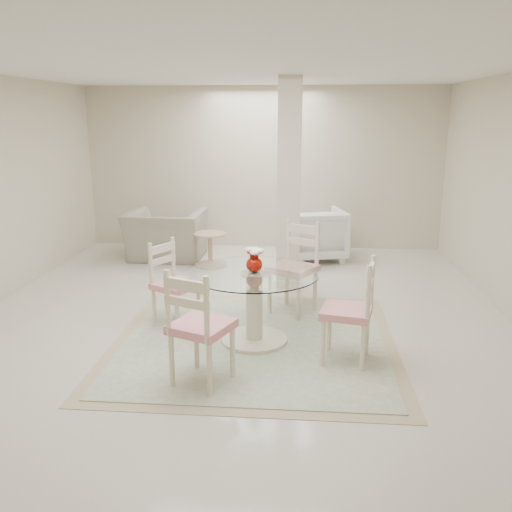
# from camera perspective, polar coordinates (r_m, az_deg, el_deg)

# --- Properties ---
(ground) EXTENTS (7.00, 7.00, 0.00)m
(ground) POSITION_cam_1_polar(r_m,az_deg,el_deg) (6.15, -1.70, -6.61)
(ground) COLOR beige
(ground) RESTS_ON ground
(room_shell) EXTENTS (6.02, 7.02, 2.71)m
(room_shell) POSITION_cam_1_polar(r_m,az_deg,el_deg) (5.75, -1.84, 10.89)
(room_shell) COLOR beige
(room_shell) RESTS_ON ground
(column) EXTENTS (0.30, 0.30, 2.70)m
(column) POSITION_cam_1_polar(r_m,az_deg,el_deg) (7.05, 3.51, 7.45)
(column) COLOR beige
(column) RESTS_ON ground
(area_rug) EXTENTS (2.83, 2.83, 0.02)m
(area_rug) POSITION_cam_1_polar(r_m,az_deg,el_deg) (5.55, -0.18, -8.97)
(area_rug) COLOR tan
(area_rug) RESTS_ON ground
(dining_table) EXTENTS (1.28, 1.28, 0.74)m
(dining_table) POSITION_cam_1_polar(r_m,az_deg,el_deg) (5.41, -0.18, -5.40)
(dining_table) COLOR beige
(dining_table) RESTS_ON ground
(red_vase) EXTENTS (0.19, 0.18, 0.25)m
(red_vase) POSITION_cam_1_polar(r_m,az_deg,el_deg) (5.26, -0.15, -0.39)
(red_vase) COLOR #9D0F04
(red_vase) RESTS_ON dining_table
(dining_chair_east) EXTENTS (0.52, 0.52, 1.09)m
(dining_chair_east) POSITION_cam_1_polar(r_m,az_deg,el_deg) (4.99, 10.35, -4.96)
(dining_chair_east) COLOR #F1E5C6
(dining_chair_east) RESTS_ON ground
(dining_chair_north) EXTENTS (0.64, 0.64, 1.17)m
(dining_chair_north) POSITION_cam_1_polar(r_m,az_deg,el_deg) (6.22, 4.27, -0.45)
(dining_chair_north) COLOR beige
(dining_chair_north) RESTS_ON ground
(dining_chair_west) EXTENTS (0.56, 0.56, 1.03)m
(dining_chair_west) POSITION_cam_1_polar(r_m,az_deg,el_deg) (5.88, -8.95, -2.22)
(dining_chair_west) COLOR beige
(dining_chair_west) RESTS_ON ground
(dining_chair_south) EXTENTS (0.60, 0.60, 1.14)m
(dining_chair_south) POSITION_cam_1_polar(r_m,az_deg,el_deg) (4.51, -6.27, -6.66)
(dining_chair_south) COLOR beige
(dining_chair_south) RESTS_ON ground
(recliner_taupe) EXTENTS (1.21, 1.07, 0.77)m
(recliner_taupe) POSITION_cam_1_polar(r_m,az_deg,el_deg) (8.72, -9.45, 2.21)
(recliner_taupe) COLOR gray
(recliner_taupe) RESTS_ON ground
(armchair_white) EXTENTS (1.05, 1.07, 0.81)m
(armchair_white) POSITION_cam_1_polar(r_m,az_deg,el_deg) (8.60, 6.25, 2.31)
(armchair_white) COLOR white
(armchair_white) RESTS_ON ground
(side_table) EXTENTS (0.50, 0.50, 0.52)m
(side_table) POSITION_cam_1_polar(r_m,az_deg,el_deg) (8.18, -4.84, 0.51)
(side_table) COLOR tan
(side_table) RESTS_ON ground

